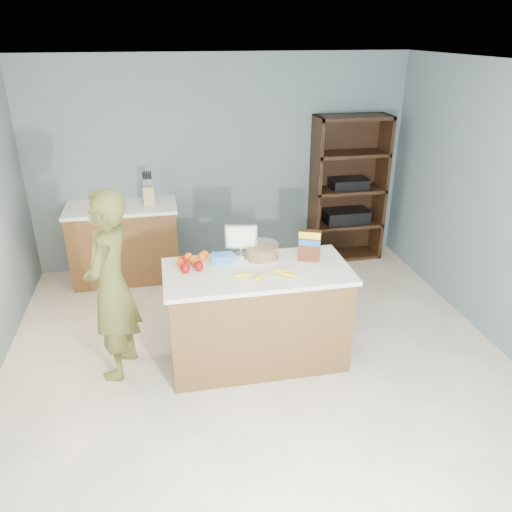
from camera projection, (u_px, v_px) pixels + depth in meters
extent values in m
cube|color=beige|center=(264.00, 379.00, 4.26)|extent=(4.50, 5.00, 0.02)
cube|color=slate|center=(222.00, 164.00, 5.97)|extent=(4.50, 0.02, 2.50)
cube|color=white|center=(266.00, 67.00, 3.22)|extent=(4.50, 5.00, 0.02)
cube|color=brown|center=(257.00, 318.00, 4.35)|extent=(1.50, 0.70, 0.86)
cube|color=silver|center=(257.00, 271.00, 4.16)|extent=(1.56, 0.76, 0.04)
cube|color=black|center=(257.00, 354.00, 4.51)|extent=(1.46, 0.66, 0.10)
cube|color=brown|center=(125.00, 244.00, 5.84)|extent=(1.20, 0.60, 0.86)
cube|color=white|center=(121.00, 207.00, 5.65)|extent=(1.24, 0.62, 0.04)
cube|color=black|center=(343.00, 185.00, 6.37)|extent=(0.90, 0.04, 1.80)
cube|color=black|center=(315.00, 191.00, 6.14)|extent=(0.04, 0.40, 1.80)
cube|color=black|center=(380.00, 188.00, 6.29)|extent=(0.04, 0.40, 1.80)
cube|color=black|center=(343.00, 254.00, 6.58)|extent=(0.90, 0.40, 0.04)
cube|color=black|center=(345.00, 223.00, 6.40)|extent=(0.90, 0.40, 0.04)
cube|color=black|center=(348.00, 189.00, 6.21)|extent=(0.90, 0.40, 0.04)
cube|color=black|center=(351.00, 154.00, 6.02)|extent=(0.90, 0.40, 0.04)
cube|color=black|center=(354.00, 117.00, 5.84)|extent=(0.90, 0.40, 0.04)
cube|color=black|center=(346.00, 216.00, 6.36)|extent=(0.55, 0.32, 0.16)
cube|color=black|center=(348.00, 183.00, 6.18)|extent=(0.45, 0.30, 0.12)
imported|color=brown|center=(111.00, 287.00, 4.06)|extent=(0.55, 0.68, 1.63)
cube|color=tan|center=(149.00, 196.00, 5.62)|extent=(0.12, 0.10, 0.22)
cylinder|color=black|center=(144.00, 183.00, 5.55)|extent=(0.02, 0.02, 0.09)
cylinder|color=black|center=(146.00, 182.00, 5.56)|extent=(0.02, 0.02, 0.09)
cylinder|color=black|center=(148.00, 182.00, 5.56)|extent=(0.02, 0.02, 0.09)
cylinder|color=black|center=(149.00, 182.00, 5.56)|extent=(0.02, 0.02, 0.09)
cylinder|color=black|center=(151.00, 182.00, 5.57)|extent=(0.02, 0.02, 0.09)
cube|color=white|center=(236.00, 263.00, 4.27)|extent=(0.24, 0.15, 0.00)
cube|color=white|center=(264.00, 262.00, 4.28)|extent=(0.22, 0.11, 0.00)
ellipsoid|color=yellow|center=(242.00, 276.00, 4.01)|extent=(0.18, 0.05, 0.04)
ellipsoid|color=yellow|center=(260.00, 277.00, 3.98)|extent=(0.16, 0.13, 0.04)
ellipsoid|color=yellow|center=(282.00, 272.00, 4.07)|extent=(0.18, 0.08, 0.04)
ellipsoid|color=yellow|center=(287.00, 275.00, 4.02)|extent=(0.16, 0.14, 0.04)
sphere|color=#90080A|center=(182.00, 262.00, 4.20)|extent=(0.08, 0.08, 0.08)
sphere|color=#90080A|center=(199.00, 266.00, 4.12)|extent=(0.08, 0.08, 0.08)
sphere|color=#90080A|center=(185.00, 268.00, 4.08)|extent=(0.08, 0.08, 0.08)
sphere|color=orange|center=(181.00, 263.00, 4.19)|extent=(0.08, 0.08, 0.08)
sphere|color=orange|center=(189.00, 257.00, 4.29)|extent=(0.08, 0.08, 0.08)
sphere|color=orange|center=(197.00, 263.00, 4.18)|extent=(0.08, 0.08, 0.08)
sphere|color=orange|center=(202.00, 257.00, 4.29)|extent=(0.08, 0.08, 0.08)
sphere|color=orange|center=(182.00, 260.00, 4.23)|extent=(0.08, 0.08, 0.08)
sphere|color=orange|center=(193.00, 260.00, 4.23)|extent=(0.08, 0.08, 0.08)
sphere|color=orange|center=(205.00, 255.00, 4.33)|extent=(0.08, 0.08, 0.08)
cube|color=blue|center=(222.00, 259.00, 4.25)|extent=(0.19, 0.13, 0.08)
cylinder|color=#267219|center=(262.00, 253.00, 4.35)|extent=(0.27, 0.27, 0.09)
cylinder|color=white|center=(262.00, 251.00, 4.34)|extent=(0.30, 0.30, 0.13)
cylinder|color=silver|center=(241.00, 254.00, 4.43)|extent=(0.12, 0.12, 0.01)
cylinder|color=silver|center=(241.00, 251.00, 4.41)|extent=(0.02, 0.02, 0.05)
cube|color=silver|center=(241.00, 237.00, 4.36)|extent=(0.28, 0.09, 0.22)
cube|color=yellow|center=(241.00, 238.00, 4.34)|extent=(0.24, 0.05, 0.18)
cube|color=#592B14|center=(310.00, 246.00, 4.26)|extent=(0.19, 0.13, 0.27)
cube|color=yellow|center=(310.00, 234.00, 4.22)|extent=(0.19, 0.13, 0.06)
cube|color=blue|center=(310.00, 242.00, 4.25)|extent=(0.19, 0.13, 0.05)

